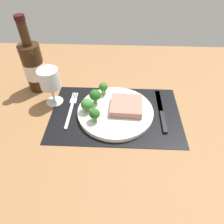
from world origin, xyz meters
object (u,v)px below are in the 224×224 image
(plate, at_px, (115,112))
(wine_bottle, at_px, (34,66))
(steak, at_px, (126,106))
(wine_glass, at_px, (50,81))
(knife, at_px, (162,113))
(fork, at_px, (71,109))

(plate, bearing_deg, wine_bottle, 155.43)
(steak, height_order, wine_glass, wine_glass)
(plate, xyz_separation_m, steak, (0.04, 0.01, 0.02))
(plate, height_order, knife, plate)
(fork, distance_m, wine_bottle, 0.22)
(knife, relative_size, wine_bottle, 0.80)
(fork, height_order, wine_bottle, wine_bottle)
(plate, height_order, wine_bottle, wine_bottle)
(knife, distance_m, wine_glass, 0.41)
(wine_bottle, bearing_deg, fork, -40.11)
(steak, height_order, knife, steak)
(steak, distance_m, fork, 0.20)
(steak, bearing_deg, wine_bottle, 159.09)
(knife, height_order, wine_glass, wine_glass)
(plate, relative_size, knife, 1.16)
(steak, xyz_separation_m, wine_bottle, (-0.36, 0.14, 0.07))
(knife, bearing_deg, plate, -178.39)
(fork, bearing_deg, steak, -0.49)
(wine_bottle, bearing_deg, wine_glass, -46.32)
(wine_bottle, distance_m, wine_glass, 0.12)
(wine_glass, bearing_deg, fork, -31.22)
(fork, height_order, knife, knife)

